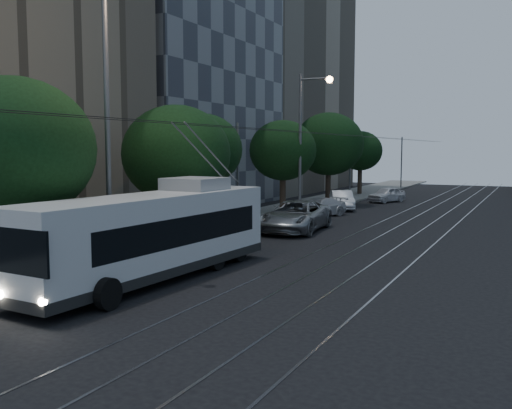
{
  "coord_description": "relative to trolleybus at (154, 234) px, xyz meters",
  "views": [
    {
      "loc": [
        9.17,
        -16.83,
        4.6
      ],
      "look_at": [
        -1.09,
        3.73,
        2.37
      ],
      "focal_mm": 40.0,
      "sensor_mm": 36.0,
      "label": 1
    }
  ],
  "objects": [
    {
      "name": "tree_4",
      "position": [
        -3.6,
        28.59,
        3.4
      ],
      "size": [
        5.74,
        5.74,
        7.6
      ],
      "color": "black",
      "rests_on": "ground"
    },
    {
      "name": "overhead_wires",
      "position": [
        -2.07,
        20.66,
        1.86
      ],
      "size": [
        2.23,
        90.0,
        6.0
      ],
      "color": "black",
      "rests_on": "ground"
    },
    {
      "name": "streetlamp_far",
      "position": [
        -1.89,
        19.2,
        4.16
      ],
      "size": [
        2.32,
        0.44,
        9.53
      ],
      "color": "slate",
      "rests_on": "ground"
    },
    {
      "name": "building_glass_mid",
      "position": [
        -16.1,
        22.66,
        11.81
      ],
      "size": [
        14.4,
        18.4,
        26.8
      ],
      "color": "#363A44",
      "rests_on": "ground"
    },
    {
      "name": "car_white_c",
      "position": [
        -1.4,
        25.51,
        -0.88
      ],
      "size": [
        3.22,
        4.64,
        1.45
      ],
      "primitive_type": "imported",
      "rotation": [
        0.0,
        0.0,
        0.43
      ],
      "color": "silver",
      "rests_on": "ground"
    },
    {
      "name": "streetlamp_near",
      "position": [
        -1.87,
        0.34,
        5.18
      ],
      "size": [
        2.72,
        0.44,
        11.41
      ],
      "color": "slate",
      "rests_on": "ground"
    },
    {
      "name": "car_white_a",
      "position": [
        -1.4,
        16.29,
        -0.87
      ],
      "size": [
        2.78,
        4.63,
        1.48
      ],
      "primitive_type": "imported",
      "rotation": [
        0.0,
        0.0,
        -0.25
      ],
      "color": "white",
      "rests_on": "ground"
    },
    {
      "name": "trolleybus",
      "position": [
        0.0,
        0.0,
        0.0
      ],
      "size": [
        3.06,
        11.76,
        5.63
      ],
      "rotation": [
        0.0,
        0.0,
        -0.05
      ],
      "color": "#BBBBBD",
      "rests_on": "ground"
    },
    {
      "name": "tree_0",
      "position": [
        -4.1,
        -2.34,
        2.98
      ],
      "size": [
        5.51,
        5.51,
        7.08
      ],
      "color": "black",
      "rests_on": "ground"
    },
    {
      "name": "building_tan_far",
      "position": [
        -16.1,
        42.66,
        15.81
      ],
      "size": [
        14.4,
        22.4,
        34.8
      ],
      "color": "gray",
      "rests_on": "ground"
    },
    {
      "name": "tree_2",
      "position": [
        -4.01,
        9.69,
        2.94
      ],
      "size": [
        4.24,
        4.24,
        6.49
      ],
      "color": "black",
      "rests_on": "ground"
    },
    {
      "name": "tree_3",
      "position": [
        -4.1,
        20.44,
        2.89
      ],
      "size": [
        4.69,
        4.69,
        6.63
      ],
      "color": "black",
      "rests_on": "ground"
    },
    {
      "name": "sidewalk",
      "position": [
        -4.6,
        20.66,
        -1.53
      ],
      "size": [
        5.0,
        90.0,
        0.15
      ],
      "primitive_type": "cube",
      "color": "gray",
      "rests_on": "ground"
    },
    {
      "name": "car_white_d",
      "position": [
        0.2,
        33.08,
        -0.94
      ],
      "size": [
        2.95,
        4.23,
        1.34
      ],
      "primitive_type": "imported",
      "rotation": [
        0.0,
        0.0,
        -0.39
      ],
      "color": "silver",
      "rests_on": "ground"
    },
    {
      "name": "pickup_silver",
      "position": [
        -0.12,
        13.25,
        -0.75
      ],
      "size": [
        3.37,
        6.4,
        1.72
      ],
      "primitive_type": "imported",
      "rotation": [
        0.0,
        0.0,
        0.09
      ],
      "color": "#929699",
      "rests_on": "ground"
    },
    {
      "name": "tree_1",
      "position": [
        -3.6,
        6.66,
        2.75
      ],
      "size": [
        5.22,
        5.22,
        6.72
      ],
      "color": "black",
      "rests_on": "ground"
    },
    {
      "name": "ground",
      "position": [
        2.9,
        0.66,
        -1.61
      ],
      "size": [
        120.0,
        120.0,
        0.0
      ],
      "primitive_type": "plane",
      "color": "black",
      "rests_on": "ground"
    },
    {
      "name": "tram_rails",
      "position": [
        5.4,
        20.66,
        -1.6
      ],
      "size": [
        4.52,
        90.0,
        0.02
      ],
      "color": "gray",
      "rests_on": "ground"
    },
    {
      "name": "tree_5",
      "position": [
        -4.1,
        39.54,
        2.8
      ],
      "size": [
        4.37,
        4.37,
        6.4
      ],
      "color": "black",
      "rests_on": "ground"
    },
    {
      "name": "car_white_b",
      "position": [
        -1.4,
        20.53,
        -0.98
      ],
      "size": [
        3.35,
        4.64,
        1.25
      ],
      "primitive_type": "imported",
      "rotation": [
        0.0,
        0.0,
        -0.42
      ],
      "color": "#BBBABF",
      "rests_on": "ground"
    }
  ]
}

